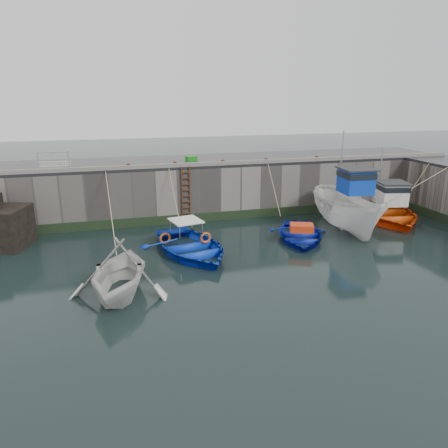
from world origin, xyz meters
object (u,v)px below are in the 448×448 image
object	(u,v)px
boat_near_navy	(299,239)
bollard_b	(175,164)
boat_near_blue	(191,253)
fish_crate	(191,159)
bollard_a	(129,166)
bollard_d	(266,160)
boat_far_orange	(385,211)
bollard_c	(223,162)
ladder	(186,195)
bollard_e	(316,158)
boat_near_white	(121,293)
boat_far_white	(348,211)

from	to	relation	value
boat_near_navy	bollard_b	bearing A→B (deg)	160.24
boat_near_blue	fish_crate	bearing A→B (deg)	66.07
bollard_a	bollard_d	size ratio (longest dim) A/B	1.00
boat_far_orange	bollard_c	xyz separation A→B (m)	(-9.10, 2.52, 2.87)
ladder	fish_crate	size ratio (longest dim) A/B	5.20
bollard_c	boat_far_orange	bearing A→B (deg)	-15.49
bollard_a	bollard_d	world-z (taller)	same
bollard_a	bollard_e	distance (m)	11.00
bollard_a	bollard_b	distance (m)	2.50
boat_far_orange	ladder	bearing A→B (deg)	-178.34
boat_near_navy	boat_far_orange	size ratio (longest dim) A/B	0.62
boat_near_white	boat_near_navy	world-z (taller)	boat_near_white
boat_near_blue	bollard_a	world-z (taller)	bollard_a
bollard_d	bollard_a	bearing A→B (deg)	180.00
boat_near_blue	boat_far_white	size ratio (longest dim) A/B	0.83
bollard_a	boat_near_white	bearing A→B (deg)	-96.92
ladder	bollard_d	bearing A→B (deg)	4.00
boat_near_navy	fish_crate	world-z (taller)	fish_crate
boat_near_blue	bollard_a	bearing A→B (deg)	101.94
bollard_e	boat_far_orange	bearing A→B (deg)	-37.38
boat_near_blue	bollard_a	xyz separation A→B (m)	(-2.26, 5.15, 3.30)
boat_near_navy	bollard_c	world-z (taller)	bollard_c
boat_near_white	bollard_d	xyz separation A→B (m)	(8.84, 8.59, 3.30)
bollard_a	bollard_e	bearing A→B (deg)	0.00
boat_near_blue	bollard_e	xyz separation A→B (m)	(8.74, 5.15, 3.30)
bollard_b	bollard_c	xyz separation A→B (m)	(2.70, 0.00, 0.00)
boat_near_blue	bollard_d	bearing A→B (deg)	31.18
boat_near_navy	ladder	bearing A→B (deg)	159.65
fish_crate	bollard_a	xyz separation A→B (m)	(-3.75, -1.76, -0.01)
boat_far_white	bollard_b	bearing A→B (deg)	160.48
fish_crate	bollard_d	distance (m)	4.41
ladder	boat_near_navy	bearing A→B (deg)	-40.83
boat_near_navy	bollard_c	xyz separation A→B (m)	(-2.73, 4.60, 3.30)
boat_near_navy	fish_crate	xyz separation A→B (m)	(-4.18, 6.36, 3.31)
boat_near_white	boat_far_white	distance (m)	13.01
bollard_d	boat_near_blue	bearing A→B (deg)	-137.08
boat_near_blue	bollard_c	bearing A→B (deg)	48.54
boat_far_orange	bollard_a	distance (m)	14.80
bollard_e	bollard_a	bearing A→B (deg)	180.00
boat_near_white	bollard_c	xyz separation A→B (m)	(6.24, 8.59, 3.30)
bollard_e	boat_near_navy	bearing A→B (deg)	-123.70
boat_near_navy	bollard_b	distance (m)	7.85
boat_far_white	bollard_d	bearing A→B (deg)	134.79
bollard_b	boat_near_white	bearing A→B (deg)	-112.42
boat_near_navy	bollard_a	distance (m)	9.75
boat_far_orange	boat_near_blue	bearing A→B (deg)	-155.07
bollard_b	boat_far_white	bearing A→B (deg)	-24.31
ladder	bollard_b	world-z (taller)	bollard_b
bollard_a	bollard_c	size ratio (longest dim) A/B	1.00
boat_near_navy	boat_far_white	distance (m)	3.36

